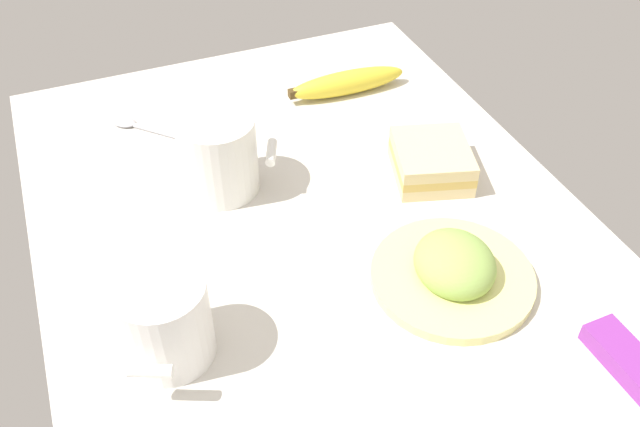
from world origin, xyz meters
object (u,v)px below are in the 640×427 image
plate_of_food (453,270)px  coffee_mug_milky (164,320)px  sandwich_main (431,161)px  coffee_mug_black (218,154)px  banana (347,83)px  spoon (139,126)px

plate_of_food → coffee_mug_milky: coffee_mug_milky is taller
sandwich_main → coffee_mug_black: bearing=73.2°
coffee_mug_black → banana: coffee_mug_black is taller
coffee_mug_milky → banana: 51.39cm
plate_of_food → coffee_mug_black: bearing=37.0°
sandwich_main → banana: bearing=5.2°
plate_of_food → banana: size_ratio=0.97×
banana → coffee_mug_black: bearing=121.3°
coffee_mug_milky → banana: size_ratio=0.62×
plate_of_food → sandwich_main: size_ratio=1.43×
plate_of_food → spoon: size_ratio=1.72×
coffee_mug_black → banana: bearing=-58.7°
sandwich_main → banana: 22.20cm
sandwich_main → spoon: (24.61, 32.81, -1.82)cm
sandwich_main → banana: sandwich_main is taller
banana → spoon: banana is taller
coffee_mug_black → banana: (14.36, -23.59, -3.40)cm
banana → coffee_mug_milky: bearing=136.4°
coffee_mug_black → coffee_mug_milky: bearing=152.6°
coffee_mug_black → spoon: 18.96cm
coffee_mug_milky → banana: (37.12, -35.40, -3.11)cm
coffee_mug_milky → spoon: bearing=-6.6°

